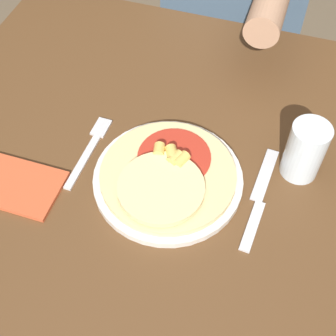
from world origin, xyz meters
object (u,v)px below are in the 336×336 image
Objects in this scene: fork at (91,147)px; drinking_glass at (305,151)px; dining_table at (154,201)px; knife at (259,199)px; plate at (168,179)px; pizza at (167,176)px.

fork is 0.39m from drinking_glass.
drinking_glass is (0.26, 0.07, 0.18)m from dining_table.
dining_table is 0.24m from knife.
fork is at bearing 170.06° from plate.
dining_table is 3.98× the size of pizza.
dining_table is at bearing 147.42° from plate.
pizza is at bearing -154.95° from drinking_glass.
pizza is 2.13× the size of drinking_glass.
dining_table is 0.15m from pizza.
dining_table is 8.46× the size of drinking_glass.
pizza is (-0.00, -0.01, 0.02)m from plate.
fork is at bearing -169.87° from drinking_glass.
plate is at bearing -32.58° from dining_table.
fork is at bearing 176.90° from knife.
drinking_glass is at bearing 23.89° from plate.
drinking_glass is (0.38, 0.07, 0.05)m from fork.
fork is (-0.16, 0.03, -0.02)m from pizza.
pizza reaches higher than fork.
knife is at bearing -3.10° from fork.
knife is at bearing 5.69° from pizza.
knife is at bearing -3.93° from dining_table.
fork is at bearing 178.25° from dining_table.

